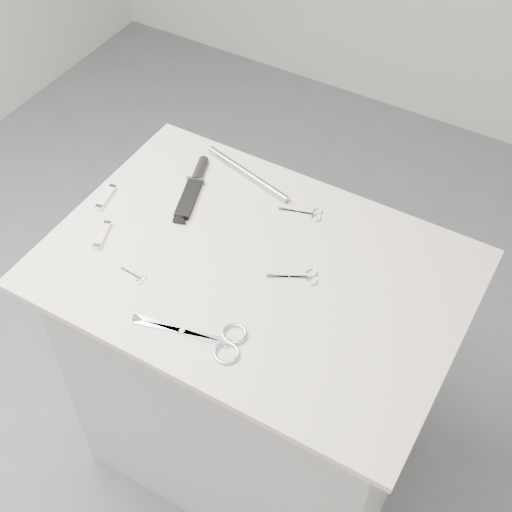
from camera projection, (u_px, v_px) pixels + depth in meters
The scene contains 11 objects.
ground at pixel (255, 448), 2.39m from camera, with size 4.00×4.00×0.01m, color slate.
plinth at pixel (255, 374), 2.05m from camera, with size 0.90×0.60×0.90m, color #B2B2AF.
display_board at pixel (255, 270), 1.71m from camera, with size 1.00×0.70×0.02m, color beige.
large_shears at pixel (213, 339), 1.56m from camera, with size 0.26×0.12×0.01m.
embroidery_scissors_a at pixel (302, 277), 1.68m from camera, with size 0.12×0.08×0.00m.
embroidery_scissors_b at pixel (308, 213), 1.82m from camera, with size 0.11×0.06×0.00m.
tiny_scissors at pixel (136, 276), 1.68m from camera, with size 0.07×0.03×0.00m.
sheathed_knife at pixel (194, 185), 1.88m from camera, with size 0.10×0.23×0.03m.
pocket_knife_a at pixel (106, 197), 1.85m from camera, with size 0.04×0.09×0.01m.
pocket_knife_b at pixel (102, 235), 1.76m from camera, with size 0.05×0.09×0.01m.
metal_rail at pixel (247, 174), 1.91m from camera, with size 0.02×0.02×0.29m, color #97999F.
Camera 1 is at (0.56, -0.96, 2.20)m, focal length 50.00 mm.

